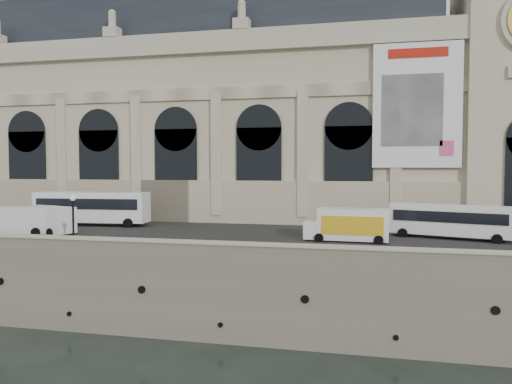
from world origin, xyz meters
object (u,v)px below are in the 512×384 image
lamp_right (73,223)px  bus_left (92,207)px  box_truck (348,225)px  van_b (15,221)px  bus_right (450,220)px  van_c (45,220)px

lamp_right → bus_left: bearing=116.1°
bus_left → box_truck: bus_left is taller
van_b → bus_left: bearing=69.3°
bus_right → bus_left: bearing=176.8°
bus_left → box_truck: (28.30, -5.60, -0.63)m
van_b → lamp_right: size_ratio=1.52×
van_b → box_truck: (31.48, 2.83, 0.06)m
van_c → lamp_right: lamp_right is taller
van_c → lamp_right: bearing=-43.8°
lamp_right → bus_right: bearing=23.0°
van_b → van_c: 2.68m
bus_right → box_truck: 9.63m
bus_left → van_b: 9.03m
van_c → box_truck: 29.28m
van_b → box_truck: bearing=5.1°
bus_left → van_b: size_ratio=1.95×
box_truck → van_c: bearing=-177.4°
bus_left → box_truck: size_ratio=1.75×
van_c → box_truck: (29.24, 1.35, 0.09)m
van_b → box_truck: 31.61m
van_b → bus_right: bearing=8.9°
bus_left → box_truck: 28.86m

